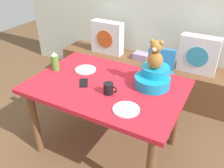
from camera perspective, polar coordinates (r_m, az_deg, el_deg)
ground_plane at (r=2.53m, az=-1.12°, el=-14.64°), size 8.00×8.00×0.00m
window_bench at (r=3.28m, az=9.22°, el=1.70°), size 2.60×0.44×0.46m
pillow_floral_left at (r=3.32m, az=-1.16°, el=11.04°), size 0.44×0.15×0.44m
pillow_floral_right at (r=2.96m, az=19.96°, el=6.61°), size 0.44×0.15×0.44m
book_stack at (r=3.20m, az=7.03°, el=6.60°), size 0.20×0.14×0.08m
dining_table at (r=2.12m, az=-1.29°, el=-2.44°), size 1.32×0.90×0.74m
highchair at (r=2.71m, az=10.97°, el=2.05°), size 0.37×0.49×0.79m
infant_seat_teal at (r=2.05m, az=9.82°, el=1.47°), size 0.30×0.33×0.16m
teddy_bear at (r=1.96m, az=10.34°, el=6.75°), size 0.13×0.12×0.25m
ketchup_bottle at (r=2.33m, az=-13.47°, el=5.25°), size 0.07×0.07×0.18m
coffee_mug at (r=1.92m, az=-0.79°, el=-1.08°), size 0.12×0.08×0.09m
dinner_plate_near at (r=2.31m, az=-6.35°, el=3.42°), size 0.20×0.20×0.01m
dinner_plate_far at (r=1.76m, az=3.41°, el=-6.07°), size 0.20×0.20×0.01m
cell_phone at (r=2.09m, az=-6.77°, el=0.28°), size 0.14×0.16×0.01m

